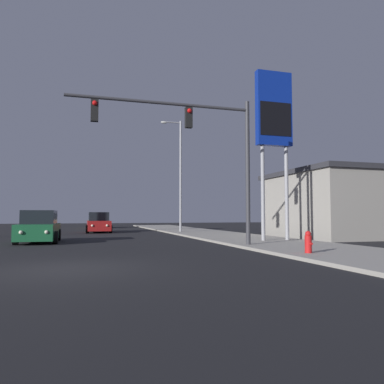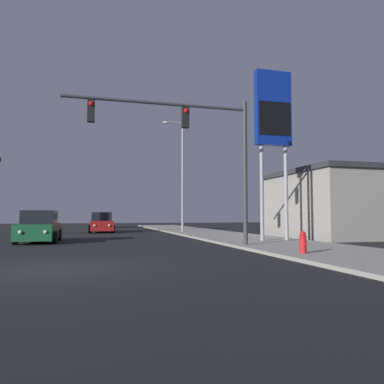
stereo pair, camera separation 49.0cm
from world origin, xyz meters
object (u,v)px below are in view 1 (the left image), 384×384
at_px(car_tan, 96,221).
at_px(street_lamp, 179,170).
at_px(car_green, 39,228).
at_px(gas_station_sign, 274,118).
at_px(traffic_light_mast, 198,139).
at_px(car_red, 99,223).
at_px(fire_hydrant, 308,242).

height_order(car_tan, street_lamp, street_lamp).
distance_m(car_green, street_lamp, 13.31).
distance_m(car_tan, street_lamp, 16.16).
distance_m(street_lamp, gas_station_sign, 11.85).
height_order(car_green, traffic_light_mast, traffic_light_mast).
relative_size(car_green, car_tan, 1.00).
xyz_separation_m(car_green, gas_station_sign, (11.92, -3.42, 5.86)).
xyz_separation_m(car_red, gas_station_sign, (8.45, -14.49, 5.86)).
bearing_deg(traffic_light_mast, fire_hydrant, -56.38).
xyz_separation_m(car_red, car_tan, (0.23, 11.42, 0.00)).
distance_m(car_tan, gas_station_sign, 27.81).
bearing_deg(car_tan, traffic_light_mast, 98.15).
bearing_deg(traffic_light_mast, car_red, 101.88).
bearing_deg(street_lamp, car_red, 154.27).
xyz_separation_m(car_green, street_lamp, (9.62, 8.10, 4.36)).
bearing_deg(car_red, street_lamp, 153.99).
bearing_deg(gas_station_sign, car_red, 120.24).
height_order(street_lamp, fire_hydrant, street_lamp).
bearing_deg(traffic_light_mast, gas_station_sign, 24.37).
distance_m(car_green, traffic_light_mast, 9.84).
relative_size(car_tan, street_lamp, 0.48).
xyz_separation_m(car_red, street_lamp, (6.15, -2.96, 4.36)).
relative_size(traffic_light_mast, fire_hydrant, 10.59).
bearing_deg(gas_station_sign, car_tan, 107.59).
distance_m(car_red, gas_station_sign, 17.76).
xyz_separation_m(car_tan, fire_hydrant, (6.00, -32.22, -0.27)).
distance_m(traffic_light_mast, street_lamp, 14.01).
bearing_deg(traffic_light_mast, car_green, 141.02).
bearing_deg(street_lamp, car_green, -139.90).
height_order(car_tan, fire_hydrant, car_tan).
height_order(car_red, car_tan, same).
bearing_deg(fire_hydrant, car_red, 106.67).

